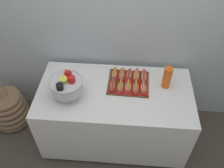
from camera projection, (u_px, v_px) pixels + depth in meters
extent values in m
plane|color=#4C4238|center=(114.00, 134.00, 2.90)|extent=(10.00, 10.00, 0.00)
cube|color=#B2BCC1|center=(119.00, 15.00, 2.32)|extent=(6.00, 0.10, 2.60)
cube|color=white|center=(115.00, 114.00, 2.62)|extent=(1.52, 0.78, 0.72)
cylinder|color=black|center=(55.00, 151.00, 2.73)|extent=(0.05, 0.05, 0.04)
cylinder|color=black|center=(172.00, 159.00, 2.65)|extent=(0.05, 0.05, 0.04)
cylinder|color=black|center=(65.00, 111.00, 3.12)|extent=(0.05, 0.05, 0.04)
cylinder|color=black|center=(168.00, 118.00, 3.05)|extent=(0.05, 0.05, 0.04)
cylinder|color=#896B4C|center=(9.00, 109.00, 2.89)|extent=(0.33, 0.33, 0.45)
torus|color=#896B4C|center=(14.00, 118.00, 3.02)|extent=(0.42, 0.42, 0.07)
torus|color=#896B4C|center=(12.00, 114.00, 2.97)|extent=(0.45, 0.45, 0.07)
torus|color=#896B4C|center=(10.00, 111.00, 2.91)|extent=(0.44, 0.44, 0.07)
torus|color=#896B4C|center=(8.00, 107.00, 2.86)|extent=(0.42, 0.42, 0.07)
torus|color=#896B4C|center=(6.00, 102.00, 2.81)|extent=(0.39, 0.39, 0.07)
torus|color=#896B4C|center=(4.00, 98.00, 2.75)|extent=(0.37, 0.37, 0.07)
cube|color=brown|center=(128.00, 83.00, 2.44)|extent=(0.42, 0.37, 0.01)
cube|color=brown|center=(127.00, 95.00, 2.31)|extent=(0.41, 0.03, 0.01)
cube|color=brown|center=(129.00, 71.00, 2.55)|extent=(0.41, 0.03, 0.01)
cube|color=brown|center=(109.00, 81.00, 2.45)|extent=(0.03, 0.36, 0.01)
cube|color=brown|center=(148.00, 84.00, 2.42)|extent=(0.03, 0.36, 0.01)
cube|color=red|center=(113.00, 87.00, 2.38)|extent=(0.07, 0.16, 0.02)
ellipsoid|color=tan|center=(113.00, 85.00, 2.37)|extent=(0.06, 0.14, 0.04)
cylinder|color=#A8563D|center=(113.00, 85.00, 2.36)|extent=(0.04, 0.14, 0.03)
cylinder|color=red|center=(113.00, 83.00, 2.35)|extent=(0.02, 0.11, 0.01)
cube|color=red|center=(120.00, 88.00, 2.38)|extent=(0.07, 0.19, 0.02)
ellipsoid|color=#E0BC7F|center=(120.00, 86.00, 2.36)|extent=(0.06, 0.17, 0.04)
cylinder|color=#9E4C38|center=(120.00, 85.00, 2.35)|extent=(0.04, 0.17, 0.03)
cylinder|color=yellow|center=(120.00, 84.00, 2.34)|extent=(0.02, 0.14, 0.01)
cube|color=red|center=(128.00, 88.00, 2.37)|extent=(0.07, 0.17, 0.02)
ellipsoid|color=#E0BC7F|center=(128.00, 87.00, 2.35)|extent=(0.06, 0.16, 0.04)
cylinder|color=#9E4C38|center=(128.00, 86.00, 2.35)|extent=(0.04, 0.16, 0.03)
cylinder|color=yellow|center=(128.00, 85.00, 2.34)|extent=(0.01, 0.14, 0.01)
cube|color=#B21414|center=(136.00, 89.00, 2.36)|extent=(0.07, 0.18, 0.02)
ellipsoid|color=tan|center=(136.00, 87.00, 2.35)|extent=(0.06, 0.17, 0.04)
cylinder|color=#9E4C38|center=(136.00, 86.00, 2.34)|extent=(0.04, 0.16, 0.03)
cylinder|color=yellow|center=(136.00, 85.00, 2.33)|extent=(0.01, 0.14, 0.01)
cube|color=red|center=(143.00, 89.00, 2.36)|extent=(0.07, 0.17, 0.02)
ellipsoid|color=#E0BC7F|center=(144.00, 88.00, 2.34)|extent=(0.06, 0.16, 0.04)
cylinder|color=#9E4C38|center=(144.00, 87.00, 2.34)|extent=(0.04, 0.16, 0.03)
cylinder|color=yellow|center=(144.00, 86.00, 2.33)|extent=(0.01, 0.13, 0.01)
cube|color=#B21414|center=(114.00, 75.00, 2.50)|extent=(0.06, 0.18, 0.02)
ellipsoid|color=#E0BC7F|center=(114.00, 74.00, 2.48)|extent=(0.05, 0.17, 0.04)
cylinder|color=#9E4C38|center=(114.00, 73.00, 2.47)|extent=(0.03, 0.16, 0.03)
cylinder|color=yellow|center=(114.00, 72.00, 2.47)|extent=(0.01, 0.13, 0.01)
cube|color=red|center=(122.00, 76.00, 2.49)|extent=(0.07, 0.19, 0.02)
ellipsoid|color=tan|center=(122.00, 75.00, 2.48)|extent=(0.06, 0.17, 0.04)
cylinder|color=#A8563D|center=(122.00, 74.00, 2.47)|extent=(0.04, 0.16, 0.03)
cylinder|color=yellow|center=(122.00, 73.00, 2.46)|extent=(0.01, 0.14, 0.01)
cube|color=red|center=(129.00, 77.00, 2.49)|extent=(0.07, 0.16, 0.02)
ellipsoid|color=tan|center=(129.00, 75.00, 2.47)|extent=(0.06, 0.15, 0.04)
cylinder|color=#9E4C38|center=(129.00, 74.00, 2.46)|extent=(0.04, 0.14, 0.03)
cylinder|color=red|center=(129.00, 73.00, 2.45)|extent=(0.02, 0.12, 0.01)
cube|color=red|center=(136.00, 77.00, 2.48)|extent=(0.08, 0.18, 0.02)
ellipsoid|color=beige|center=(136.00, 76.00, 2.46)|extent=(0.07, 0.17, 0.04)
cylinder|color=#9E4C38|center=(137.00, 75.00, 2.46)|extent=(0.04, 0.17, 0.03)
cylinder|color=yellow|center=(137.00, 74.00, 2.45)|extent=(0.02, 0.14, 0.01)
cube|color=red|center=(144.00, 78.00, 2.47)|extent=(0.07, 0.18, 0.02)
ellipsoid|color=beige|center=(144.00, 76.00, 2.46)|extent=(0.05, 0.17, 0.04)
cylinder|color=#A8563D|center=(144.00, 75.00, 2.45)|extent=(0.03, 0.16, 0.03)
cylinder|color=red|center=(144.00, 74.00, 2.44)|extent=(0.01, 0.14, 0.01)
cylinder|color=silver|center=(68.00, 95.00, 2.32)|extent=(0.20, 0.20, 0.02)
cone|color=silver|center=(68.00, 92.00, 2.29)|extent=(0.07, 0.07, 0.06)
cylinder|color=silver|center=(67.00, 85.00, 2.23)|extent=(0.30, 0.30, 0.11)
torus|color=silver|center=(66.00, 81.00, 2.19)|extent=(0.31, 0.31, 0.02)
cylinder|color=red|center=(72.00, 83.00, 2.18)|extent=(0.09, 0.10, 0.14)
cylinder|color=red|center=(67.00, 77.00, 2.23)|extent=(0.11, 0.11, 0.15)
cylinder|color=yellow|center=(64.00, 82.00, 2.19)|extent=(0.11, 0.12, 0.15)
cylinder|color=black|center=(60.00, 89.00, 2.13)|extent=(0.07, 0.07, 0.12)
cylinder|color=#EA5B19|center=(166.00, 82.00, 2.37)|extent=(0.08, 0.08, 0.12)
cylinder|color=#EA5B19|center=(167.00, 80.00, 2.35)|extent=(0.08, 0.08, 0.12)
cylinder|color=#EA5B19|center=(167.00, 78.00, 2.34)|extent=(0.08, 0.08, 0.12)
cylinder|color=#EA5B19|center=(167.00, 77.00, 2.32)|extent=(0.08, 0.08, 0.12)
cylinder|color=#EA5B19|center=(168.00, 75.00, 2.31)|extent=(0.08, 0.08, 0.12)
cylinder|color=#EA5B19|center=(168.00, 73.00, 2.29)|extent=(0.08, 0.08, 0.12)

